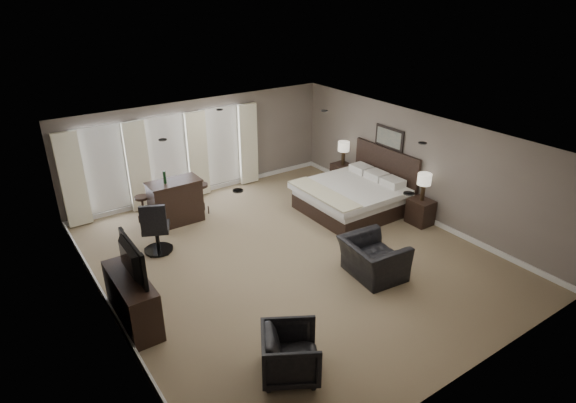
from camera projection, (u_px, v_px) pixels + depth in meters
room at (291, 202)px, 9.77m from camera, size 7.60×8.60×2.64m
window_bay at (168, 159)px, 12.37m from camera, size 5.25×0.20×2.30m
bed at (353, 184)px, 12.05m from camera, size 2.33×2.22×1.48m
nightstand_near at (420, 212)px, 11.60m from camera, size 0.46×0.57×0.62m
nightstand_far at (342, 175)px, 13.77m from camera, size 0.48×0.58×0.63m
lamp_near at (423, 187)px, 11.33m from camera, size 0.33×0.33×0.67m
lamp_far at (343, 153)px, 13.50m from camera, size 0.32×0.32×0.67m
wall_art at (389, 138)px, 12.20m from camera, size 0.04×0.96×0.56m
dresser at (133, 300)px, 8.18m from camera, size 0.50×1.56×0.91m
tv at (128, 274)px, 7.96m from camera, size 0.66×1.15×0.15m
armchair_near at (373, 253)px, 9.47m from camera, size 0.89×1.26×1.03m
armchair_far at (291, 352)px, 7.08m from camera, size 1.10×1.12×0.86m
bar_counter at (176, 202)px, 11.56m from camera, size 1.25×0.65×1.09m
bar_stool_left at (143, 210)px, 11.58m from camera, size 0.44×0.44×0.72m
bar_stool_right at (201, 199)px, 12.07m from camera, size 0.50×0.50×0.80m
desk_chair at (156, 226)px, 10.28m from camera, size 0.82×0.82×1.22m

